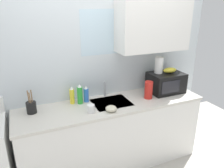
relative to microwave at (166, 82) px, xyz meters
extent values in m
cube|color=silver|center=(-0.83, 0.30, 0.21)|extent=(3.10, 0.10, 2.50)
cube|color=white|center=(-0.20, 0.09, 0.75)|extent=(0.95, 0.32, 0.62)
cube|color=silver|center=(-0.83, 0.26, 0.69)|extent=(0.56, 0.02, 0.55)
cube|color=white|center=(-0.83, -0.05, -0.60)|extent=(2.30, 0.60, 0.86)
cube|color=beige|center=(-0.83, -0.05, -0.15)|extent=(2.33, 0.63, 0.03)
cube|color=#9EA0A5|center=(-0.83, -0.03, -0.21)|extent=(0.46, 0.38, 0.14)
cylinder|color=#B2B5BA|center=(-0.83, 0.19, -0.03)|extent=(0.03, 0.03, 0.20)
cube|color=black|center=(0.00, 0.00, 0.00)|extent=(0.46, 0.34, 0.27)
cube|color=black|center=(-0.05, -0.17, 0.00)|extent=(0.28, 0.01, 0.17)
ellipsoid|color=gold|center=(0.05, 0.00, 0.17)|extent=(0.20, 0.11, 0.07)
cylinder|color=white|center=(-0.10, 0.05, 0.24)|extent=(0.11, 0.11, 0.22)
cylinder|color=blue|center=(-1.11, 0.12, -0.05)|extent=(0.06, 0.06, 0.17)
cone|color=white|center=(-1.11, 0.12, 0.06)|extent=(0.05, 0.05, 0.04)
cylinder|color=green|center=(-1.20, 0.10, -0.03)|extent=(0.07, 0.07, 0.21)
cone|color=white|center=(-1.20, 0.10, 0.10)|extent=(0.05, 0.05, 0.04)
cylinder|color=yellow|center=(-1.28, 0.14, -0.04)|extent=(0.06, 0.06, 0.18)
cone|color=white|center=(-1.28, 0.14, 0.07)|extent=(0.04, 0.04, 0.04)
cylinder|color=red|center=(-0.34, -0.10, -0.02)|extent=(0.10, 0.10, 0.23)
cylinder|color=white|center=(-1.15, -0.19, -0.09)|extent=(0.08, 0.08, 0.09)
cylinder|color=black|center=(-1.76, 0.07, -0.07)|extent=(0.11, 0.11, 0.13)
cylinder|color=olive|center=(-1.78, 0.07, 0.02)|extent=(0.02, 0.03, 0.23)
cylinder|color=olive|center=(-1.75, 0.08, 0.02)|extent=(0.01, 0.02, 0.23)
cylinder|color=olive|center=(-1.76, 0.05, 0.01)|extent=(0.02, 0.02, 0.21)
ellipsoid|color=beige|center=(-0.93, -0.25, -0.10)|extent=(0.13, 0.13, 0.06)
camera|label=1|loc=(-1.82, -2.32, 1.02)|focal=35.28mm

